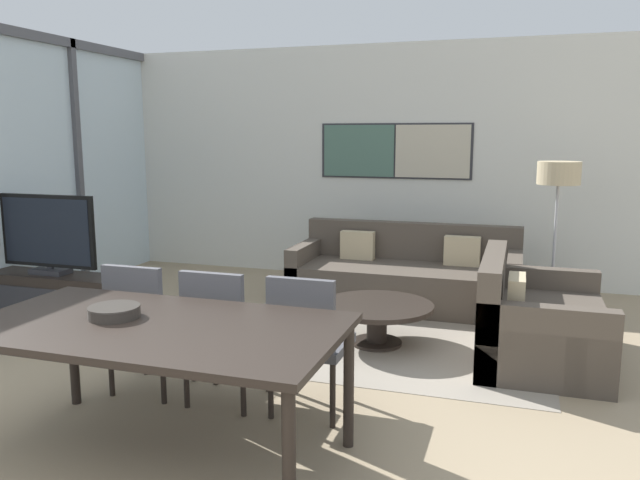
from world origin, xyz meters
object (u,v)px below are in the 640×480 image
sofa_main (406,278)px  sofa_side (531,325)px  television (48,235)px  dining_chair_right (307,336)px  dining_chair_left (145,320)px  tv_console (52,295)px  dining_table (155,335)px  fruit_bowl (114,311)px  floor_lamp (558,182)px  coffee_table (377,314)px  dining_chair_centre (222,329)px

sofa_main → sofa_side: bearing=-46.6°
television → dining_chair_right: television is taller
dining_chair_left → sofa_side: bearing=31.2°
television → sofa_side: 4.42m
tv_console → dining_table: 3.23m
sofa_main → sofa_side: (1.22, -1.29, 0.00)m
television → dining_table: (2.46, -2.04, -0.10)m
fruit_bowl → floor_lamp: 4.38m
dining_table → fruit_bowl: (-0.27, 0.03, 0.10)m
sofa_main → floor_lamp: size_ratio=1.53×
sofa_side → dining_table: 3.00m
sofa_side → dining_chair_left: 2.92m
sofa_main → dining_table: bearing=-101.0°
tv_console → dining_chair_right: size_ratio=1.82×
coffee_table → floor_lamp: (1.43, 1.46, 1.03)m
sofa_side → dining_chair_centre: size_ratio=1.57×
dining_chair_centre → fruit_bowl: bearing=-110.0°
sofa_side → fruit_bowl: fruit_bowl is taller
tv_console → sofa_main: size_ratio=0.72×
television → tv_console: bearing=-90.0°
television → dining_chair_centre: bearing=-27.5°
dining_chair_centre → floor_lamp: floor_lamp is taller
dining_table → sofa_side: bearing=49.9°
dining_table → dining_chair_centre: dining_chair_centre is taller
sofa_main → fruit_bowl: (-0.96, -3.54, 0.54)m
coffee_table → dining_table: (-0.69, -2.22, 0.44)m
sofa_main → dining_chair_left: 3.08m
television → fruit_bowl: television is taller
floor_lamp → television: bearing=-160.4°
dining_chair_left → floor_lamp: 4.04m
dining_table → dining_chair_centre: bearing=90.0°
tv_console → dining_chair_centre: bearing=-27.5°
dining_chair_right → fruit_bowl: (-0.84, -0.75, 0.29)m
fruit_bowl → dining_chair_centre: bearing=70.0°
dining_chair_left → dining_chair_centre: (0.58, -0.01, 0.00)m
fruit_bowl → floor_lamp: bearing=56.8°
sofa_main → dining_chair_left: size_ratio=2.52×
dining_table → dining_chair_right: 0.99m
dining_chair_centre → dining_chair_right: (0.58, 0.02, 0.00)m
dining_chair_centre → floor_lamp: (2.12, 2.92, 0.78)m
dining_chair_right → floor_lamp: size_ratio=0.61×
dining_chair_left → tv_console: bearing=146.0°
dining_chair_left → floor_lamp: floor_lamp is taller
sofa_main → coffee_table: sofa_main is taller
coffee_table → sofa_main: bearing=90.0°
tv_console → sofa_side: bearing=3.1°
sofa_side → dining_chair_left: (-2.49, -1.51, 0.24)m
dining_chair_centre → fruit_bowl: 0.83m
tv_console → coffee_table: tv_console is taller
sofa_side → floor_lamp: floor_lamp is taller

